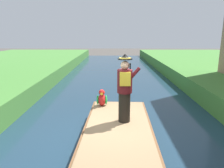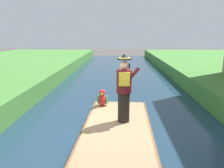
{
  "view_description": "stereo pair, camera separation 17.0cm",
  "coord_description": "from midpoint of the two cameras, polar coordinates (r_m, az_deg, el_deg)",
  "views": [
    {
      "loc": [
        -0.13,
        -5.44,
        3.06
      ],
      "look_at": [
        -0.17,
        0.64,
        1.61
      ],
      "focal_mm": 33.82,
      "sensor_mm": 36.0,
      "label": 1
    },
    {
      "loc": [
        0.04,
        -5.43,
        3.06
      ],
      "look_at": [
        -0.17,
        0.64,
        1.61
      ],
      "focal_mm": 33.82,
      "sensor_mm": 36.0,
      "label": 2
    }
  ],
  "objects": [
    {
      "name": "person_pirate",
      "position": [
        5.61,
        4.16,
        -1.32
      ],
      "size": [
        0.61,
        0.42,
        1.85
      ],
      "rotation": [
        0.0,
        0.0,
        0.06
      ],
      "color": "black",
      "rests_on": "boat"
    },
    {
      "name": "ground_plane",
      "position": [
        6.24,
        2.2,
        -15.97
      ],
      "size": [
        80.0,
        80.0,
        0.0
      ],
      "primitive_type": "plane",
      "color": "#4C4742"
    },
    {
      "name": "boat",
      "position": [
        5.83,
        2.25,
        -13.74
      ],
      "size": [
        1.94,
        4.26,
        0.61
      ],
      "color": "brown",
      "rests_on": "canal_water"
    },
    {
      "name": "canal_water",
      "position": [
        6.21,
        2.21,
        -15.57
      ],
      "size": [
        7.1,
        48.0,
        0.1
      ],
      "primitive_type": "cube",
      "color": "#1E384C",
      "rests_on": "ground"
    },
    {
      "name": "parrot_plush",
      "position": [
        7.06,
        -1.9,
        -3.95
      ],
      "size": [
        0.36,
        0.34,
        0.57
      ],
      "color": "red",
      "rests_on": "boat"
    }
  ]
}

